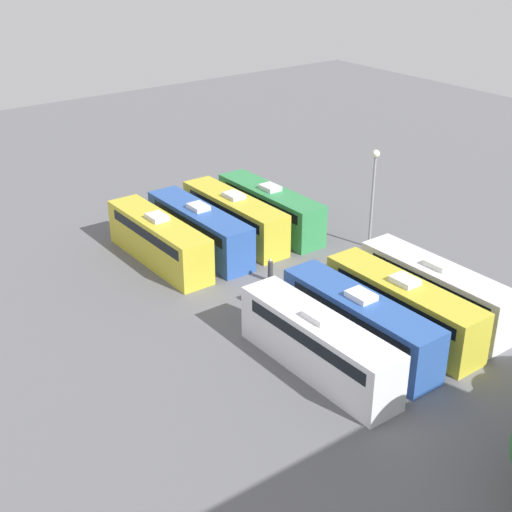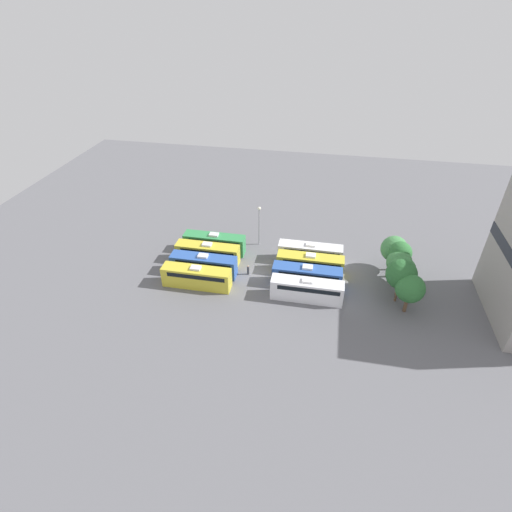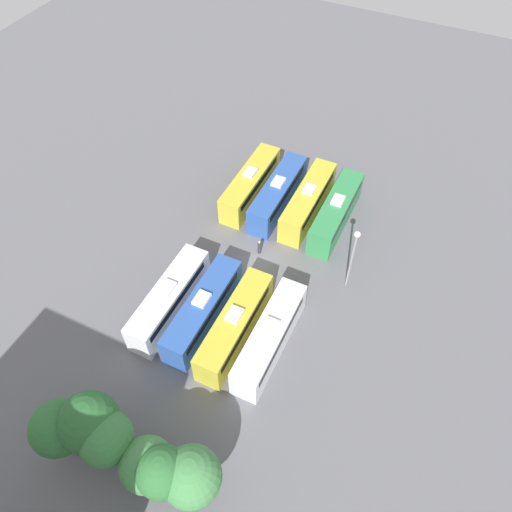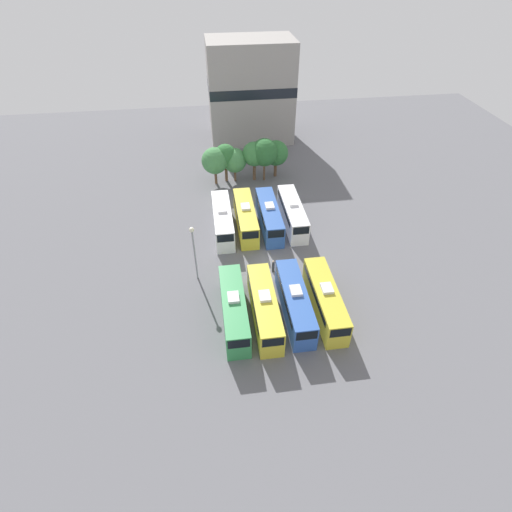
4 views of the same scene
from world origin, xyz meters
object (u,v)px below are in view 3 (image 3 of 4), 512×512
object	(u,v)px
bus_5	(235,325)
bus_4	(270,337)
bus_3	(250,184)
tree_3	(106,439)
tree_2	(147,465)
tree_5	(58,428)
tree_0	(191,476)
light_pole	(354,250)
bus_6	(203,310)
tree_1	(162,472)
tree_4	(89,423)
bus_0	(336,212)
bus_7	(169,299)
bus_2	(278,193)
bus_1	(308,201)
worker_person	(259,247)

from	to	relation	value
bus_5	bus_4	bearing A→B (deg)	-175.74
bus_3	tree_3	distance (m)	31.45
tree_2	tree_5	xyz separation A→B (m)	(7.06, 0.70, 0.49)
tree_0	tree_2	bearing A→B (deg)	9.83
light_pole	bus_6	bearing A→B (deg)	42.48
tree_2	bus_4	bearing A→B (deg)	-102.51
tree_1	tree_4	size ratio (longest dim) A/B	0.89
bus_6	tree_5	world-z (taller)	tree_5
bus_0	tree_2	bearing A→B (deg)	84.22
bus_6	bus_7	bearing A→B (deg)	4.56
bus_2	bus_3	size ratio (longest dim) A/B	1.00
light_pole	tree_4	bearing A→B (deg)	62.83
bus_7	tree_0	xyz separation A→B (m)	(-10.31, 13.20, 2.34)
bus_3	tree_5	size ratio (longest dim) A/B	1.72
bus_6	tree_2	world-z (taller)	tree_2
bus_4	bus_7	xyz separation A→B (m)	(10.12, 0.30, 0.00)
bus_1	bus_7	bearing A→B (deg)	68.86
bus_6	bus_7	size ratio (longest dim) A/B	1.00
bus_4	bus_7	bearing A→B (deg)	1.68
bus_7	tree_2	xyz separation A→B (m)	(-7.00, 13.77, 1.91)
light_pole	tree_2	distance (m)	24.84
bus_4	tree_0	xyz separation A→B (m)	(-0.19, 13.50, 2.34)
bus_7	tree_1	xyz separation A→B (m)	(-8.49, 13.89, 2.82)
worker_person	tree_3	bearing A→B (deg)	88.08
tree_3	bus_0	bearing A→B (deg)	-101.72
worker_person	tree_0	distance (m)	24.22
tree_2	tree_5	distance (m)	7.11
bus_1	tree_0	distance (m)	31.12
bus_7	tree_2	distance (m)	15.57
tree_2	tree_0	bearing A→B (deg)	-170.17
bus_5	tree_2	size ratio (longest dim) A/B	1.90
bus_1	bus_3	distance (m)	6.90
tree_3	tree_2	bearing A→B (deg)	178.63
bus_0	bus_6	bearing A→B (deg)	68.53
bus_5	light_pole	distance (m)	12.77
bus_0	tree_2	distance (m)	31.36
bus_7	bus_6	bearing A→B (deg)	-175.44
bus_6	tree_4	bearing A→B (deg)	84.30
bus_4	tree_1	size ratio (longest dim) A/B	1.67
tree_1	tree_3	xyz separation A→B (m)	(4.78, -0.20, 0.03)
bus_1	bus_2	world-z (taller)	same
bus_3	tree_2	world-z (taller)	tree_2
bus_1	bus_3	xyz separation A→B (m)	(6.90, 0.24, 0.00)
bus_2	tree_1	distance (m)	31.73
bus_0	bus_6	size ratio (longest dim) A/B	1.00
bus_7	tree_2	bearing A→B (deg)	116.95
bus_0	bus_7	xyz separation A→B (m)	(10.15, 17.37, 0.00)
tree_5	bus_0	bearing A→B (deg)	-107.78
bus_5	tree_0	world-z (taller)	tree_0
light_pole	tree_5	distance (m)	28.27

